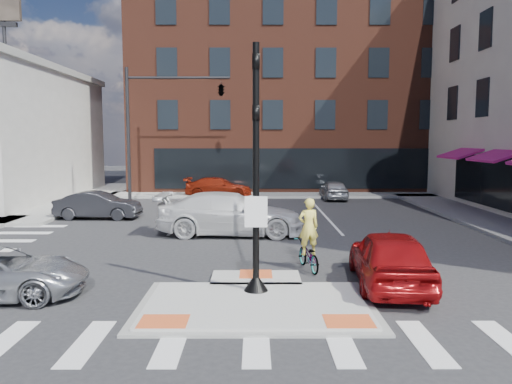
{
  "coord_description": "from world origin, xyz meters",
  "views": [
    {
      "loc": [
        -0.03,
        -11.59,
        3.84
      ],
      "look_at": [
        0.01,
        5.72,
        2.0
      ],
      "focal_mm": 35.0,
      "sensor_mm": 36.0,
      "label": 1
    }
  ],
  "objects_px": {
    "bg_car_dark": "(98,205)",
    "bg_car_red": "(219,187)",
    "red_sedan": "(390,258)",
    "bg_car_silver": "(334,190)",
    "cyclist": "(308,246)",
    "white_pickup": "(231,214)"
  },
  "relations": [
    {
      "from": "red_sedan",
      "to": "bg_car_dark",
      "type": "xyz_separation_m",
      "value": [
        -11.09,
        11.1,
        -0.09
      ]
    },
    {
      "from": "bg_car_dark",
      "to": "bg_car_red",
      "type": "relative_size",
      "value": 0.9
    },
    {
      "from": "white_pickup",
      "to": "bg_car_red",
      "type": "distance_m",
      "value": 13.36
    },
    {
      "from": "red_sedan",
      "to": "bg_car_silver",
      "type": "relative_size",
      "value": 1.2
    },
    {
      "from": "red_sedan",
      "to": "white_pickup",
      "type": "xyz_separation_m",
      "value": [
        -4.5,
        7.06,
        0.1
      ]
    },
    {
      "from": "red_sedan",
      "to": "bg_car_silver",
      "type": "bearing_deg",
      "value": -89.28
    },
    {
      "from": "red_sedan",
      "to": "white_pickup",
      "type": "bearing_deg",
      "value": -52.22
    },
    {
      "from": "red_sedan",
      "to": "cyclist",
      "type": "height_order",
      "value": "cyclist"
    },
    {
      "from": "white_pickup",
      "to": "cyclist",
      "type": "distance_m",
      "value": 5.99
    },
    {
      "from": "bg_car_red",
      "to": "cyclist",
      "type": "height_order",
      "value": "cyclist"
    },
    {
      "from": "bg_car_silver",
      "to": "cyclist",
      "type": "distance_m",
      "value": 17.54
    },
    {
      "from": "bg_car_silver",
      "to": "cyclist",
      "type": "bearing_deg",
      "value": 78.64
    },
    {
      "from": "red_sedan",
      "to": "bg_car_red",
      "type": "height_order",
      "value": "red_sedan"
    },
    {
      "from": "bg_car_dark",
      "to": "cyclist",
      "type": "xyz_separation_m",
      "value": [
        9.13,
        -9.46,
        0.05
      ]
    },
    {
      "from": "bg_car_dark",
      "to": "bg_car_silver",
      "type": "xyz_separation_m",
      "value": [
        12.59,
        7.74,
        -0.03
      ]
    },
    {
      "from": "bg_car_red",
      "to": "cyclist",
      "type": "bearing_deg",
      "value": -163.61
    },
    {
      "from": "red_sedan",
      "to": "bg_car_red",
      "type": "relative_size",
      "value": 1.0
    },
    {
      "from": "bg_car_silver",
      "to": "bg_car_red",
      "type": "xyz_separation_m",
      "value": [
        -7.45,
        1.5,
        0.01
      ]
    },
    {
      "from": "bg_car_dark",
      "to": "cyclist",
      "type": "bearing_deg",
      "value": -133.47
    },
    {
      "from": "bg_car_dark",
      "to": "bg_car_red",
      "type": "xyz_separation_m",
      "value": [
        5.14,
        9.24,
        -0.02
      ]
    },
    {
      "from": "red_sedan",
      "to": "white_pickup",
      "type": "distance_m",
      "value": 8.38
    },
    {
      "from": "bg_car_silver",
      "to": "white_pickup",
      "type": "bearing_deg",
      "value": 63.01
    }
  ]
}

